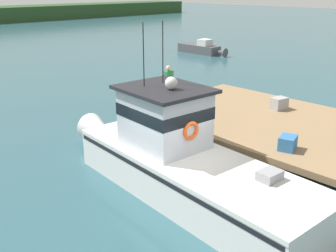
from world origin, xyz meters
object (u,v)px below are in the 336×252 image
Objects in this scene: crate_stack_near_edge at (288,143)px; moored_boat_off_the_point at (202,48)px; main_fishing_boat at (179,158)px; crate_single_by_cleat at (189,100)px; crate_stack_mid_dock at (279,103)px; deckhand_by_the_boat at (168,85)px.

moored_boat_off_the_point is at bearing 47.14° from crate_stack_near_edge.
main_fishing_boat is 5.02m from crate_single_by_cleat.
crate_stack_near_edge is 4.12m from crate_stack_mid_dock.
crate_single_by_cleat is (-2.00, 2.93, -0.06)m from crate_stack_mid_dock.
crate_stack_near_edge is at bearing -95.86° from deckhand_by_the_boat.
main_fishing_boat is 16.51× the size of crate_stack_near_edge.
main_fishing_boat is at bearing -140.20° from crate_single_by_cleat.
main_fishing_boat reaches higher than moored_boat_off_the_point.
crate_stack_mid_dock is 4.37m from deckhand_by_the_boat.
crate_single_by_cleat is at bearing -140.12° from moored_boat_off_the_point.
deckhand_by_the_boat is (0.58, 5.63, 0.66)m from crate_stack_near_edge.
crate_stack_near_edge is 24.94m from moored_boat_off_the_point.
main_fishing_boat reaches higher than deckhand_by_the_boat.
main_fishing_boat is 1.95× the size of moored_boat_off_the_point.
moored_boat_off_the_point is (15.56, 13.00, -0.93)m from crate_single_by_cleat.
crate_stack_mid_dock is 3.54m from crate_single_by_cleat.
deckhand_by_the_boat is at bearing -142.34° from moored_boat_off_the_point.
moored_boat_off_the_point is at bearing 49.58° from crate_stack_mid_dock.
moored_boat_off_the_point is at bearing 37.66° from deckhand_by_the_boat.
crate_stack_mid_dock is at bearing -55.71° from crate_single_by_cleat.
crate_stack_mid_dock is 0.12× the size of moored_boat_off_the_point.
moored_boat_off_the_point is at bearing 39.88° from crate_single_by_cleat.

